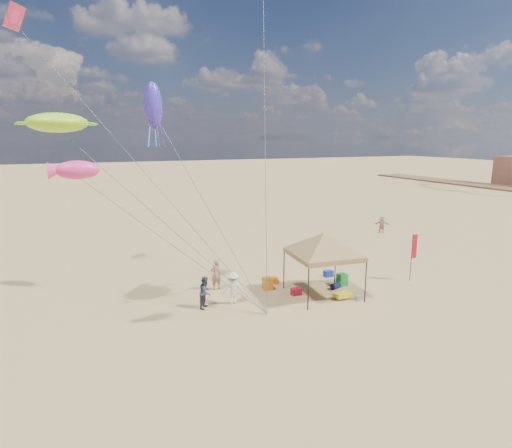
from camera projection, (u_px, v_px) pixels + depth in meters
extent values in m
plane|color=tan|center=(281.00, 317.00, 20.39)|extent=(280.00, 280.00, 0.00)
cylinder|color=black|center=(284.00, 270.00, 24.04)|extent=(0.07, 0.07, 2.17)
cylinder|color=black|center=(335.00, 265.00, 25.03)|extent=(0.07, 0.07, 2.17)
cylinder|color=black|center=(308.00, 289.00, 21.01)|extent=(0.07, 0.07, 2.17)
cylinder|color=black|center=(366.00, 282.00, 22.00)|extent=(0.07, 0.07, 2.17)
cube|color=olive|center=(324.00, 254.00, 22.78)|extent=(3.66, 3.66, 0.26)
pyramid|color=olive|center=(324.00, 232.00, 22.54)|extent=(6.55, 6.55, 1.08)
cylinder|color=black|center=(411.00, 258.00, 25.24)|extent=(0.04, 0.04, 2.89)
cube|color=#AD0D12|center=(415.00, 246.00, 25.21)|extent=(0.42, 0.07, 1.45)
cube|color=#A50D28|center=(296.00, 292.00, 23.21)|extent=(0.54, 0.38, 0.38)
cube|color=#122796|center=(328.00, 274.00, 26.28)|extent=(0.54, 0.38, 0.38)
cylinder|color=black|center=(336.00, 286.00, 24.13)|extent=(0.69, 0.54, 0.36)
cylinder|color=orange|center=(276.00, 280.00, 25.15)|extent=(0.54, 0.69, 0.36)
cube|color=green|center=(342.00, 280.00, 24.68)|extent=(0.50, 0.50, 0.70)
cube|color=orange|center=(267.00, 284.00, 24.00)|extent=(0.50, 0.50, 0.70)
cube|color=gray|center=(358.00, 298.00, 22.47)|extent=(0.34, 0.30, 0.28)
cube|color=#FCFE1C|center=(343.00, 295.00, 22.70)|extent=(0.90, 0.50, 0.24)
imported|color=#9D6C5A|center=(216.00, 274.00, 23.91)|extent=(0.69, 0.50, 1.78)
imported|color=#36394A|center=(206.00, 292.00, 21.35)|extent=(1.00, 1.01, 1.65)
imported|color=white|center=(233.00, 288.00, 21.87)|extent=(1.19, 0.83, 1.68)
imported|color=tan|center=(382.00, 224.00, 38.31)|extent=(1.43, 1.16, 1.53)
ellipsoid|color=#A3F720|center=(57.00, 123.00, 18.53)|extent=(2.61, 2.10, 0.86)
ellipsoid|color=#FC368C|center=(78.00, 170.00, 16.38)|extent=(1.82, 1.31, 0.73)
ellipsoid|color=#432FB5|center=(153.00, 106.00, 21.46)|extent=(0.92, 0.92, 2.38)
cube|color=#D22C47|center=(14.00, 17.00, 22.68)|extent=(1.17, 1.49, 1.25)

